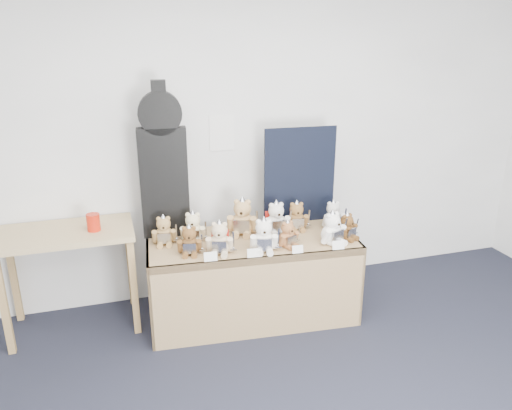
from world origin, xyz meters
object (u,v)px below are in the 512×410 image
object	(u,v)px
display_table	(254,260)
teddy_back_left	(193,228)
teddy_back_centre_right	(276,219)
teddy_back_far_left	(164,231)
teddy_back_end	(333,216)
teddy_front_centre	(264,237)
teddy_back_centre_left	(242,218)
teddy_back_right	(297,217)
red_cup	(93,222)
teddy_front_far_right	(333,229)
teddy_front_left	(220,239)
side_table	(68,247)
teddy_front_right	(288,235)
teddy_front_end	(347,228)
guitar_case	(163,163)
teddy_front_far_left	(190,241)

from	to	relation	value
display_table	teddy_back_left	xyz separation A→B (m)	(-0.44, 0.16, 0.26)
teddy_back_centre_right	display_table	bearing A→B (deg)	-148.19
teddy_back_far_left	teddy_back_end	bearing A→B (deg)	5.07
teddy_front_centre	teddy_back_centre_left	xyz separation A→B (m)	(-0.06, 0.37, 0.02)
teddy_back_left	teddy_back_right	size ratio (longest dim) A/B	1.02
red_cup	teddy_back_centre_right	bearing A→B (deg)	-5.13
teddy_back_left	teddy_back_centre_left	bearing A→B (deg)	20.57
display_table	teddy_front_far_right	bearing A→B (deg)	-13.06
red_cup	teddy_front_centre	distance (m)	1.28
display_table	teddy_back_right	world-z (taller)	teddy_back_right
teddy_front_left	teddy_back_centre_right	xyz separation A→B (m)	(0.53, 0.25, 0.01)
side_table	teddy_back_end	distance (m)	2.11
teddy_front_right	teddy_front_end	size ratio (longest dim) A/B	0.98
display_table	teddy_back_centre_left	world-z (taller)	teddy_back_centre_left
display_table	teddy_back_far_left	xyz separation A→B (m)	(-0.66, 0.18, 0.25)
teddy_back_end	display_table	bearing A→B (deg)	-169.50
teddy_front_far_right	side_table	bearing A→B (deg)	145.09
side_table	teddy_front_right	distance (m)	1.67
teddy_back_end	teddy_back_right	bearing A→B (deg)	171.51
teddy_front_far_right	teddy_back_far_left	xyz separation A→B (m)	(-1.24, 0.37, -0.01)
teddy_front_right	teddy_back_centre_left	xyz separation A→B (m)	(-0.26, 0.34, 0.04)
teddy_front_far_right	teddy_back_centre_right	xyz separation A→B (m)	(-0.34, 0.33, 0.00)
teddy_front_centre	teddy_back_centre_right	xyz separation A→B (m)	(0.21, 0.31, 0.00)
guitar_case	teddy_back_left	world-z (taller)	guitar_case
teddy_front_centre	side_table	bearing A→B (deg)	173.22
teddy_front_right	teddy_back_end	bearing A→B (deg)	8.38
display_table	teddy_back_far_left	distance (m)	0.73
teddy_back_centre_left	teddy_back_far_left	size ratio (longest dim) A/B	1.30
teddy_front_left	teddy_front_end	size ratio (longest dim) A/B	1.18
teddy_back_right	teddy_back_left	bearing A→B (deg)	-171.77
teddy_front_left	teddy_back_centre_left	world-z (taller)	teddy_back_centre_left
teddy_front_far_left	guitar_case	bearing A→B (deg)	116.14
teddy_back_left	teddy_back_centre_right	distance (m)	0.68
side_table	teddy_back_centre_right	size ratio (longest dim) A/B	3.34
teddy_front_left	teddy_front_end	distance (m)	1.02
guitar_case	teddy_front_end	distance (m)	1.52
teddy_back_centre_left	teddy_back_far_left	bearing A→B (deg)	-156.10
display_table	red_cup	bearing A→B (deg)	171.86
red_cup	teddy_front_centre	xyz separation A→B (m)	(1.20, -0.44, -0.09)
display_table	teddy_front_far_left	distance (m)	0.57
teddy_front_far_left	teddy_front_end	size ratio (longest dim) A/B	1.04
teddy_front_centre	teddy_front_left	bearing A→B (deg)	-177.87
teddy_front_end	display_table	bearing A→B (deg)	145.22
teddy_back_centre_right	teddy_back_end	world-z (taller)	teddy_back_centre_right
side_table	teddy_back_left	distance (m)	0.96
teddy_front_left	teddy_back_right	size ratio (longest dim) A/B	1.05
display_table	side_table	xyz separation A→B (m)	(-1.38, 0.32, 0.16)
side_table	teddy_back_centre_left	world-z (taller)	teddy_back_centre_left
teddy_front_left	teddy_back_far_left	world-z (taller)	teddy_front_left
teddy_front_right	teddy_front_centre	bearing A→B (deg)	169.82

